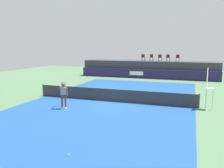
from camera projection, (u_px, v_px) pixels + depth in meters
name	position (u px, v px, depth m)	size (l,w,h in m)	color
ground_plane	(123.00, 94.00, 20.65)	(48.00, 48.00, 0.00)	#4C704C
court_inner	(112.00, 101.00, 17.85)	(12.00, 22.00, 0.00)	#1C478C
sponsor_wall	(146.00, 74.00, 30.35)	(18.00, 0.22, 1.20)	#231E4C
spectator_platform	(149.00, 69.00, 31.95)	(18.00, 2.80, 2.20)	#38383D
spectator_chair_far_left	(143.00, 57.00, 31.98)	(0.45, 0.45, 0.89)	#561919
spectator_chair_left	(152.00, 57.00, 31.71)	(0.47, 0.47, 0.89)	#561919
spectator_chair_center	(160.00, 57.00, 31.02)	(0.46, 0.46, 0.89)	#561919
spectator_chair_right	(168.00, 57.00, 30.97)	(0.47, 0.47, 0.89)	#561919
spectator_chair_far_right	(178.00, 58.00, 30.65)	(0.48, 0.48, 0.89)	#561919
umpire_chair	(208.00, 86.00, 15.44)	(0.50, 0.50, 2.76)	white
tennis_net	(112.00, 95.00, 17.78)	(12.40, 0.02, 0.95)	#2D2D2D
net_post_near	(43.00, 90.00, 19.78)	(0.10, 0.10, 1.00)	#4C4C51
net_post_far	(199.00, 101.00, 15.77)	(0.10, 0.10, 1.00)	#4C4C51
tennis_player	(64.00, 95.00, 15.65)	(0.92, 1.10, 1.77)	white
tennis_ball	(69.00, 155.00, 8.97)	(0.07, 0.07, 0.07)	#D8EA33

